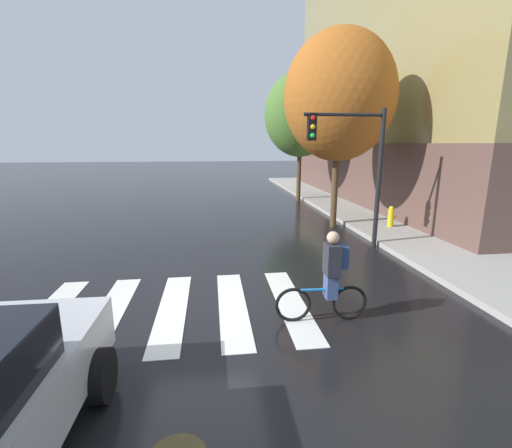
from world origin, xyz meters
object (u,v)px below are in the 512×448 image
object	(u,v)px
fire_hydrant	(391,216)
street_tree_near	(339,97)
traffic_light_near	(354,155)
street_tree_mid	(301,115)
cyclist	(329,277)

from	to	relation	value
fire_hydrant	street_tree_near	bearing A→B (deg)	155.86
traffic_light_near	fire_hydrant	world-z (taller)	traffic_light_near
street_tree_mid	fire_hydrant	bearing A→B (deg)	-76.75
fire_hydrant	street_tree_mid	size ratio (longest dim) A/B	0.11
traffic_light_near	street_tree_near	bearing A→B (deg)	80.54
traffic_light_near	street_tree_mid	size ratio (longest dim) A/B	0.60
fire_hydrant	street_tree_mid	xyz separation A→B (m)	(-1.72, 7.30, 4.19)
fire_hydrant	street_tree_near	world-z (taller)	street_tree_near
cyclist	traffic_light_near	world-z (taller)	traffic_light_near
traffic_light_near	street_tree_mid	xyz separation A→B (m)	(0.68, 9.26, 1.86)
fire_hydrant	street_tree_near	xyz separation A→B (m)	(-1.93, 0.86, 4.32)
cyclist	street_tree_mid	world-z (taller)	street_tree_mid
cyclist	street_tree_near	xyz separation A→B (m)	(2.65, 7.22, 4.01)
traffic_light_near	fire_hydrant	distance (m)	3.88
traffic_light_near	street_tree_near	xyz separation A→B (m)	(0.47, 2.82, 1.99)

